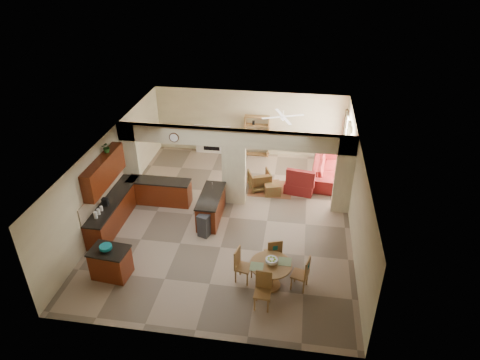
# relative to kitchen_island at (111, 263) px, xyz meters

# --- Properties ---
(floor) EXTENTS (10.00, 10.00, 0.00)m
(floor) POSITION_rel_kitchen_island_xyz_m (2.77, 3.26, -0.45)
(floor) COLOR gray
(floor) RESTS_ON ground
(ceiling) EXTENTS (10.00, 10.00, 0.00)m
(ceiling) POSITION_rel_kitchen_island_xyz_m (2.77, 3.26, 2.35)
(ceiling) COLOR white
(ceiling) RESTS_ON wall_back
(wall_back) EXTENTS (8.00, 0.00, 8.00)m
(wall_back) POSITION_rel_kitchen_island_xyz_m (2.77, 8.26, 0.95)
(wall_back) COLOR beige
(wall_back) RESTS_ON floor
(wall_front) EXTENTS (8.00, 0.00, 8.00)m
(wall_front) POSITION_rel_kitchen_island_xyz_m (2.77, -1.74, 0.95)
(wall_front) COLOR beige
(wall_front) RESTS_ON floor
(wall_left) EXTENTS (0.00, 10.00, 10.00)m
(wall_left) POSITION_rel_kitchen_island_xyz_m (-1.23, 3.26, 0.95)
(wall_left) COLOR beige
(wall_left) RESTS_ON floor
(wall_right) EXTENTS (0.00, 10.00, 10.00)m
(wall_right) POSITION_rel_kitchen_island_xyz_m (6.77, 3.26, 0.95)
(wall_right) COLOR beige
(wall_right) RESTS_ON floor
(partition_left_pier) EXTENTS (0.60, 0.25, 2.80)m
(partition_left_pier) POSITION_rel_kitchen_island_xyz_m (-0.93, 4.26, 0.95)
(partition_left_pier) COLOR beige
(partition_left_pier) RESTS_ON floor
(partition_center_pier) EXTENTS (0.80, 0.25, 2.20)m
(partition_center_pier) POSITION_rel_kitchen_island_xyz_m (2.77, 4.26, 0.65)
(partition_center_pier) COLOR beige
(partition_center_pier) RESTS_ON floor
(partition_right_pier) EXTENTS (0.60, 0.25, 2.80)m
(partition_right_pier) POSITION_rel_kitchen_island_xyz_m (6.47, 4.26, 0.95)
(partition_right_pier) COLOR beige
(partition_right_pier) RESTS_ON floor
(partition_header) EXTENTS (8.00, 0.25, 0.60)m
(partition_header) POSITION_rel_kitchen_island_xyz_m (2.77, 4.26, 2.05)
(partition_header) COLOR beige
(partition_header) RESTS_ON partition_center_pier
(kitchen_counter) EXTENTS (2.52, 3.29, 1.48)m
(kitchen_counter) POSITION_rel_kitchen_island_xyz_m (-0.49, 3.01, 0.01)
(kitchen_counter) COLOR #471508
(kitchen_counter) RESTS_ON floor
(upper_cabinets) EXTENTS (0.35, 2.40, 0.90)m
(upper_cabinets) POSITION_rel_kitchen_island_xyz_m (-1.05, 2.46, 1.47)
(upper_cabinets) COLOR #471508
(upper_cabinets) RESTS_ON wall_left
(peninsula) EXTENTS (0.70, 1.85, 0.91)m
(peninsula) POSITION_rel_kitchen_island_xyz_m (2.17, 3.14, 0.01)
(peninsula) COLOR #471508
(peninsula) RESTS_ON floor
(wall_clock) EXTENTS (0.34, 0.03, 0.34)m
(wall_clock) POSITION_rel_kitchen_island_xyz_m (0.77, 4.11, 2.00)
(wall_clock) COLOR #492C18
(wall_clock) RESTS_ON partition_header
(rug) EXTENTS (1.60, 1.30, 0.01)m
(rug) POSITION_rel_kitchen_island_xyz_m (3.97, 5.36, -0.45)
(rug) COLOR brown
(rug) RESTS_ON floor
(fireplace) EXTENTS (1.60, 0.35, 1.20)m
(fireplace) POSITION_rel_kitchen_island_xyz_m (1.17, 8.09, 0.16)
(fireplace) COLOR silver
(fireplace) RESTS_ON floor
(shelving_unit) EXTENTS (1.00, 0.32, 1.80)m
(shelving_unit) POSITION_rel_kitchen_island_xyz_m (3.12, 8.08, 0.45)
(shelving_unit) COLOR brown
(shelving_unit) RESTS_ON floor
(window_a) EXTENTS (0.02, 0.90, 1.90)m
(window_a) POSITION_rel_kitchen_island_xyz_m (6.74, 5.56, 0.75)
(window_a) COLOR white
(window_a) RESTS_ON wall_right
(window_b) EXTENTS (0.02, 0.90, 1.90)m
(window_b) POSITION_rel_kitchen_island_xyz_m (6.74, 7.26, 0.75)
(window_b) COLOR white
(window_b) RESTS_ON wall_right
(glazed_door) EXTENTS (0.02, 0.70, 2.10)m
(glazed_door) POSITION_rel_kitchen_island_xyz_m (6.74, 6.41, 0.60)
(glazed_door) COLOR white
(glazed_door) RESTS_ON wall_right
(drape_a_left) EXTENTS (0.10, 0.28, 2.30)m
(drape_a_left) POSITION_rel_kitchen_island_xyz_m (6.70, 4.96, 0.75)
(drape_a_left) COLOR #3C1C18
(drape_a_left) RESTS_ON wall_right
(drape_a_right) EXTENTS (0.10, 0.28, 2.30)m
(drape_a_right) POSITION_rel_kitchen_island_xyz_m (6.70, 6.16, 0.75)
(drape_a_right) COLOR #3C1C18
(drape_a_right) RESTS_ON wall_right
(drape_b_left) EXTENTS (0.10, 0.28, 2.30)m
(drape_b_left) POSITION_rel_kitchen_island_xyz_m (6.70, 6.66, 0.75)
(drape_b_left) COLOR #3C1C18
(drape_b_left) RESTS_ON wall_right
(drape_b_right) EXTENTS (0.10, 0.28, 2.30)m
(drape_b_right) POSITION_rel_kitchen_island_xyz_m (6.70, 7.86, 0.75)
(drape_b_right) COLOR #3C1C18
(drape_b_right) RESTS_ON wall_right
(ceiling_fan) EXTENTS (1.00, 1.00, 0.10)m
(ceiling_fan) POSITION_rel_kitchen_island_xyz_m (4.27, 6.26, 2.11)
(ceiling_fan) COLOR white
(ceiling_fan) RESTS_ON ceiling
(kitchen_island) EXTENTS (1.10, 0.83, 0.90)m
(kitchen_island) POSITION_rel_kitchen_island_xyz_m (0.00, 0.00, 0.00)
(kitchen_island) COLOR #471508
(kitchen_island) RESTS_ON floor
(teal_bowl) EXTENTS (0.34, 0.34, 0.16)m
(teal_bowl) POSITION_rel_kitchen_island_xyz_m (-0.05, -0.02, 0.52)
(teal_bowl) COLOR #127682
(teal_bowl) RESTS_ON kitchen_island
(trash_can) EXTENTS (0.41, 0.37, 0.71)m
(trash_can) POSITION_rel_kitchen_island_xyz_m (2.14, 2.16, -0.10)
(trash_can) COLOR #2D2D2F
(trash_can) RESTS_ON floor
(dining_table) EXTENTS (1.13, 1.13, 0.77)m
(dining_table) POSITION_rel_kitchen_island_xyz_m (4.42, 0.24, 0.06)
(dining_table) COLOR brown
(dining_table) RESTS_ON floor
(fruit_bowl) EXTENTS (0.33, 0.33, 0.17)m
(fruit_bowl) POSITION_rel_kitchen_island_xyz_m (4.43, 0.26, 0.41)
(fruit_bowl) COLOR #8AC229
(fruit_bowl) RESTS_ON dining_table
(sofa) EXTENTS (2.77, 1.28, 0.79)m
(sofa) POSITION_rel_kitchen_island_xyz_m (6.07, 6.52, -0.06)
(sofa) COLOR maroon
(sofa) RESTS_ON floor
(chaise) EXTENTS (1.16, 1.01, 0.41)m
(chaise) POSITION_rel_kitchen_island_xyz_m (5.06, 5.37, -0.24)
(chaise) COLOR maroon
(chaise) RESTS_ON floor
(armchair) EXTENTS (0.99, 1.00, 0.71)m
(armchair) POSITION_rel_kitchen_island_xyz_m (3.55, 5.34, -0.10)
(armchair) COLOR maroon
(armchair) RESTS_ON floor
(ottoman) EXTENTS (0.69, 0.69, 0.42)m
(ottoman) POSITION_rel_kitchen_island_xyz_m (4.06, 5.04, -0.24)
(ottoman) COLOR maroon
(ottoman) RESTS_ON floor
(plant) EXTENTS (0.40, 0.38, 0.35)m
(plant) POSITION_rel_kitchen_island_xyz_m (-1.05, 2.89, 2.09)
(plant) COLOR #194311
(plant) RESTS_ON upper_cabinets
(chair_north) EXTENTS (0.53, 0.53, 1.02)m
(chair_north) POSITION_rel_kitchen_island_xyz_m (4.44, 0.99, 0.10)
(chair_north) COLOR brown
(chair_north) RESTS_ON floor
(chair_east) EXTENTS (0.51, 0.51, 1.02)m
(chair_east) POSITION_rel_kitchen_island_xyz_m (5.28, 0.28, 0.10)
(chair_east) COLOR brown
(chair_east) RESTS_ON floor
(chair_south) EXTENTS (0.44, 0.44, 1.02)m
(chair_south) POSITION_rel_kitchen_island_xyz_m (4.29, -0.45, 0.10)
(chair_south) COLOR brown
(chair_south) RESTS_ON floor
(chair_west) EXTENTS (0.50, 0.50, 1.02)m
(chair_west) POSITION_rel_kitchen_island_xyz_m (3.59, 0.38, 0.10)
(chair_west) COLOR brown
(chair_west) RESTS_ON floor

